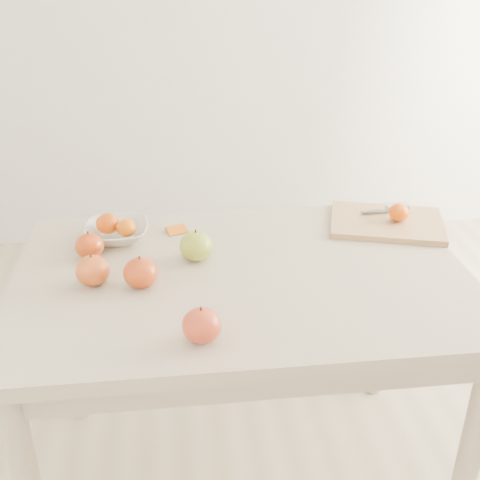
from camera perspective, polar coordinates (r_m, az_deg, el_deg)
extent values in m
plane|color=#C6B293|center=(2.08, 0.17, -21.26)|extent=(3.50, 3.50, 0.00)
cube|color=#C0AC91|center=(1.60, 0.21, -3.67)|extent=(1.20, 0.80, 0.04)
cylinder|color=#BCAA8E|center=(2.12, -15.80, -8.46)|extent=(0.06, 0.06, 0.71)
cylinder|color=#BCAA8E|center=(2.20, 13.27, -6.61)|extent=(0.06, 0.06, 0.71)
cylinder|color=#BCAA8E|center=(1.73, 20.85, -18.94)|extent=(0.06, 0.06, 0.71)
cube|color=tan|center=(1.90, 13.74, 1.63)|extent=(0.39, 0.33, 0.02)
ellipsoid|color=#DE5F07|center=(1.89, 14.81, 2.54)|extent=(0.06, 0.06, 0.05)
imported|color=silver|center=(1.79, -11.61, 0.73)|extent=(0.19, 0.19, 0.05)
ellipsoid|color=#D34A07|center=(1.79, -12.46, 1.52)|extent=(0.07, 0.07, 0.06)
ellipsoid|color=#D36407|center=(1.76, -10.73, 1.15)|extent=(0.06, 0.06, 0.05)
cube|color=#D5630F|center=(1.81, -6.00, 0.82)|extent=(0.07, 0.06, 0.01)
cube|color=orange|center=(1.73, -3.59, -0.49)|extent=(0.05, 0.04, 0.01)
cube|color=silver|center=(1.98, 14.72, 3.06)|extent=(0.08, 0.02, 0.01)
cube|color=#3C3F44|center=(1.93, 12.77, 2.65)|extent=(0.10, 0.02, 0.00)
ellipsoid|color=olive|center=(1.64, -4.18, -0.57)|extent=(0.09, 0.09, 0.08)
ellipsoid|color=#A1210F|center=(1.57, -13.80, -2.83)|extent=(0.09, 0.09, 0.08)
ellipsoid|color=maroon|center=(1.70, -14.08, -0.53)|extent=(0.08, 0.08, 0.07)
ellipsoid|color=#930C09|center=(1.32, -3.67, -8.07)|extent=(0.09, 0.09, 0.08)
ellipsoid|color=maroon|center=(1.53, -9.41, -3.08)|extent=(0.09, 0.09, 0.08)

